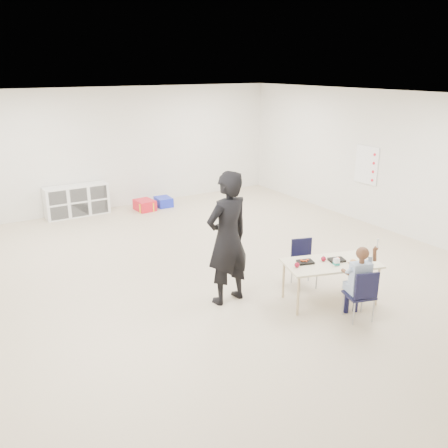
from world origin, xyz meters
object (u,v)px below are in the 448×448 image
table (330,282)px  cubby_shelf (77,201)px  adult (228,238)px  chair_near (359,294)px  child (361,279)px

table → cubby_shelf: cubby_shelf is taller
adult → table: bearing=139.8°
chair_near → cubby_shelf: size_ratio=0.52×
table → cubby_shelf: size_ratio=1.04×
table → adult: 1.61m
table → child: child is taller
chair_near → table: bearing=105.2°
cubby_shelf → adult: 5.36m
chair_near → cubby_shelf: 6.91m
table → chair_near: chair_near is taller
table → child: (-0.02, -0.57, 0.27)m
adult → child: bearing=124.1°
cubby_shelf → child: bearing=-73.8°
chair_near → cubby_shelf: chair_near is taller
chair_near → adult: (-1.22, 1.36, 0.59)m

